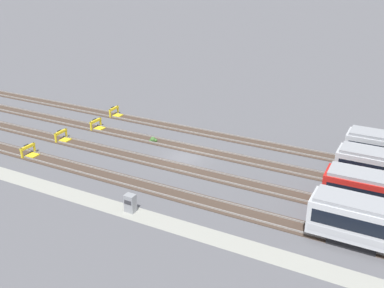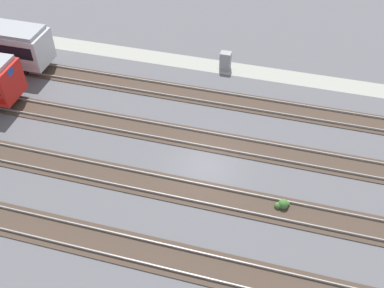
{
  "view_description": "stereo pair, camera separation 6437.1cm",
  "coord_description": "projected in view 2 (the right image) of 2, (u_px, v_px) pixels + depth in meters",
  "views": [
    {
      "loc": [
        21.34,
        -38.55,
        20.51
      ],
      "look_at": [
        0.98,
        0.0,
        1.8
      ],
      "focal_mm": 42.0,
      "sensor_mm": 36.0,
      "label": 1
    },
    {
      "loc": [
        -4.52,
        20.39,
        21.56
      ],
      "look_at": [
        0.98,
        0.0,
        1.8
      ],
      "focal_mm": 42.0,
      "sensor_mm": 36.0,
      "label": 2
    }
  ],
  "objects": [
    {
      "name": "rail_track_far_inner",
      "position": [
        174.0,
        259.0,
        24.7
      ],
      "size": [
        90.0,
        2.23,
        0.21
      ],
      "color": "#47382D",
      "rests_on": "ground"
    },
    {
      "name": "ground_plane",
      "position": [
        206.0,
        166.0,
        29.97
      ],
      "size": [
        400.0,
        400.0,
        0.0
      ],
      "primitive_type": "plane",
      "color": "#5B5B60"
    },
    {
      "name": "rail_track_near_inner",
      "position": [
        214.0,
        142.0,
        31.68
      ],
      "size": [
        90.0,
        2.24,
        0.21
      ],
      "color": "#47382D",
      "rests_on": "ground"
    },
    {
      "name": "electrical_cabinet",
      "position": [
        225.0,
        61.0,
        37.9
      ],
      "size": [
        0.9,
        0.73,
        1.6
      ],
      "color": "gray",
      "rests_on": "ground"
    },
    {
      "name": "weed_clump",
      "position": [
        283.0,
        204.0,
        27.28
      ],
      "size": [
        0.92,
        0.7,
        0.64
      ],
      "color": "#427033",
      "rests_on": "ground"
    },
    {
      "name": "service_walkway",
      "position": [
        239.0,
        70.0,
        38.34
      ],
      "size": [
        54.0,
        2.0,
        0.01
      ],
      "primitive_type": "cube",
      "color": "#9E9E93",
      "rests_on": "ground"
    },
    {
      "name": "rail_track_middle",
      "position": [
        197.0,
        193.0,
        28.19
      ],
      "size": [
        90.0,
        2.24,
        0.21
      ],
      "color": "#47382D",
      "rests_on": "ground"
    },
    {
      "name": "rail_track_nearest",
      "position": [
        229.0,
        100.0,
        35.17
      ],
      "size": [
        90.0,
        2.23,
        0.21
      ],
      "color": "#47382D",
      "rests_on": "ground"
    }
  ]
}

